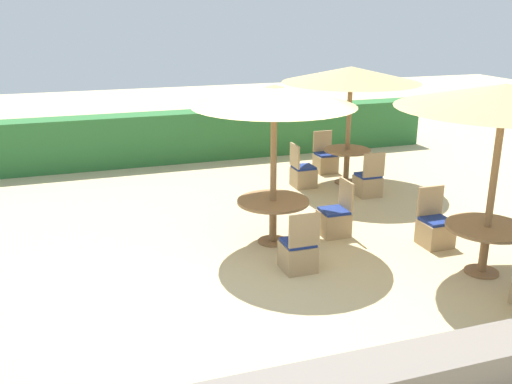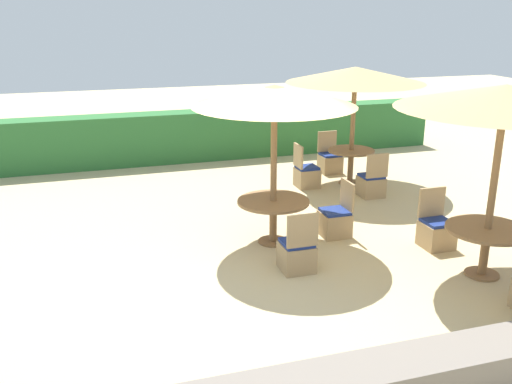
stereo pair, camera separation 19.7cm
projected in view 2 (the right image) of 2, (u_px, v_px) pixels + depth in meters
ground_plane at (268, 260)px, 8.59m from camera, size 40.00×40.00×0.00m
hedge_row at (188, 136)px, 14.08m from camera, size 13.00×0.70×1.21m
stone_border at (381, 384)px, 5.41m from camera, size 10.00×0.56×0.45m
parasol_back_right at (355, 75)px, 11.64m from camera, size 2.85×2.85×2.49m
round_table_back_right at (351, 158)px, 12.18m from camera, size 0.99×0.99×0.75m
patio_chair_back_right_north at (330, 161)px, 13.11m from camera, size 0.46×0.46×0.93m
patio_chair_back_right_south at (371, 184)px, 11.43m from camera, size 0.46×0.46×0.93m
patio_chair_back_right_west at (306, 175)px, 12.04m from camera, size 0.46×0.46×0.93m
parasol_center at (274, 96)px, 8.53m from camera, size 2.51×2.51×2.54m
round_table_center at (273, 208)px, 9.08m from camera, size 1.15×1.15×0.72m
patio_chair_center_south at (297, 254)px, 8.19m from camera, size 0.46×0.46×0.93m
patio_chair_center_east at (336, 220)px, 9.46m from camera, size 0.46×0.46×0.93m
parasol_front_right at (505, 98)px, 7.35m from camera, size 2.84×2.84×2.69m
round_table_front_right at (487, 237)px, 7.95m from camera, size 1.14×1.14×0.72m
patio_chair_front_right_north at (436, 231)px, 9.01m from camera, size 0.46×0.46×0.93m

